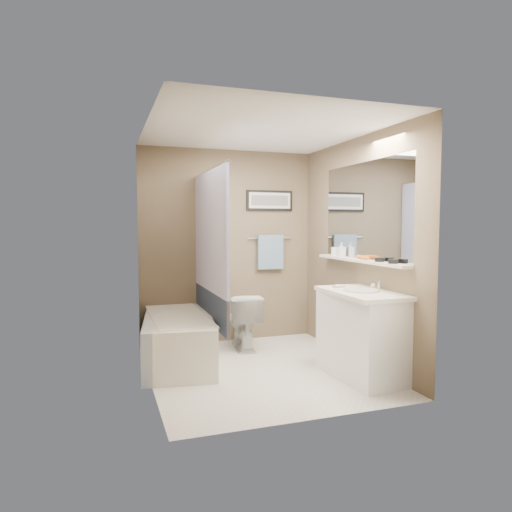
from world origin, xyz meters
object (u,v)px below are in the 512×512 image
object	(u,v)px
toilet	(243,321)
vanity	(362,336)
candle_bowl_far	(379,260)
glass_jar	(335,251)
bathtub	(178,339)
candle_bowl_near	(393,261)
soap_bottle	(341,250)
hair_brush_front	(363,257)

from	to	relation	value
toilet	vanity	world-z (taller)	vanity
vanity	candle_bowl_far	world-z (taller)	candle_bowl_far
toilet	glass_jar	xyz separation A→B (m)	(0.97, -0.45, 0.83)
toilet	bathtub	bearing A→B (deg)	27.49
bathtub	toilet	xyz separation A→B (m)	(0.82, 0.32, 0.08)
bathtub	candle_bowl_near	bearing A→B (deg)	-27.16
candle_bowl_far	soap_bottle	bearing A→B (deg)	90.00
vanity	bathtub	bearing A→B (deg)	143.24
hair_brush_front	glass_jar	world-z (taller)	glass_jar
candle_bowl_far	hair_brush_front	size ratio (longest dim) A/B	0.41
candle_bowl_near	candle_bowl_far	distance (m)	0.22
toilet	candle_bowl_near	distance (m)	2.01
vanity	candle_bowl_near	size ratio (longest dim) A/B	10.00
candle_bowl_near	candle_bowl_far	bearing A→B (deg)	90.00
toilet	hair_brush_front	bearing A→B (deg)	138.76
bathtub	glass_jar	world-z (taller)	glass_jar
glass_jar	candle_bowl_near	bearing A→B (deg)	-90.00
glass_jar	candle_bowl_far	bearing A→B (deg)	-90.00
bathtub	toilet	size ratio (longest dim) A/B	2.27
candle_bowl_far	bathtub	bearing A→B (deg)	149.88
bathtub	candle_bowl_near	distance (m)	2.35
glass_jar	bathtub	bearing A→B (deg)	175.57
vanity	candle_bowl_far	size ratio (longest dim) A/B	10.00
candle_bowl_near	hair_brush_front	size ratio (longest dim) A/B	0.41
candle_bowl_near	candle_bowl_far	size ratio (longest dim) A/B	1.00
toilet	candle_bowl_near	xyz separation A→B (m)	(0.97, -1.57, 0.80)
hair_brush_front	soap_bottle	world-z (taller)	soap_bottle
bathtub	soap_bottle	world-z (taller)	soap_bottle
candle_bowl_near	soap_bottle	world-z (taller)	soap_bottle
hair_brush_front	soap_bottle	size ratio (longest dim) A/B	1.39
bathtub	soap_bottle	xyz separation A→B (m)	(1.79, -0.30, 0.94)
hair_brush_front	candle_bowl_near	bearing A→B (deg)	-90.00
candle_bowl_far	hair_brush_front	distance (m)	0.29
vanity	soap_bottle	world-z (taller)	soap_bottle
vanity	glass_jar	world-z (taller)	glass_jar
candle_bowl_near	toilet	bearing A→B (deg)	121.68
bathtub	candle_bowl_far	size ratio (longest dim) A/B	16.67
bathtub	candle_bowl_far	bearing A→B (deg)	-22.25
bathtub	vanity	world-z (taller)	vanity
vanity	glass_jar	distance (m)	1.20
candle_bowl_near	candle_bowl_far	world-z (taller)	same
toilet	soap_bottle	bearing A→B (deg)	154.06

